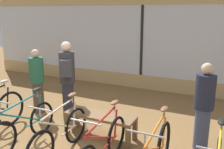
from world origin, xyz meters
TOP-DOWN VIEW (x-y plane):
  - shop_back_wall at (0.00, 4.12)m, footprint 12.00×0.08m
  - bicycle_center_left at (-0.79, -0.14)m, footprint 0.46×1.66m
  - bicycle_center at (0.01, -0.12)m, footprint 0.46×1.66m
  - bicycle_center_right at (0.86, -0.18)m, footprint 0.46×1.72m
  - display_bench at (0.33, 0.72)m, footprint 1.40×0.44m
  - customer_near_rack at (-1.61, 1.19)m, footprint 0.48×0.48m
  - customer_by_window at (2.17, 1.12)m, footprint 0.47×0.47m
  - customer_mid_floor at (-0.71, 1.15)m, footprint 0.50×0.56m

SIDE VIEW (x-z plane):
  - bicycle_center_left at x=-0.79m, z-range -0.13..0.88m
  - bicycle_center_right at x=0.86m, z-range -0.13..0.88m
  - bicycle_center at x=0.01m, z-range -0.13..0.88m
  - display_bench at x=0.33m, z-range 0.15..0.62m
  - customer_near_rack at x=-1.61m, z-range 0.03..1.59m
  - customer_by_window at x=2.17m, z-range 0.03..1.61m
  - customer_mid_floor at x=-0.71m, z-range 0.07..1.86m
  - shop_back_wall at x=0.00m, z-range 0.04..3.24m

